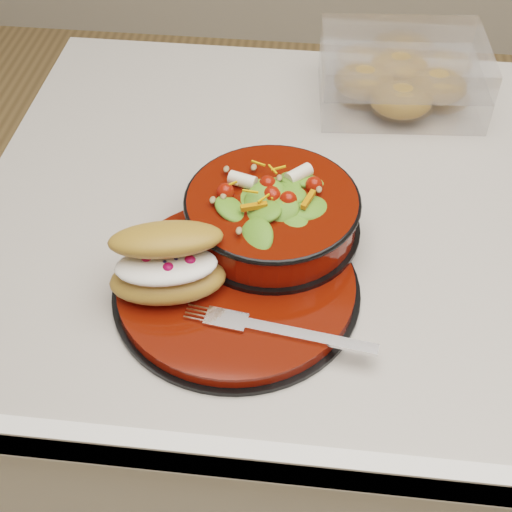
# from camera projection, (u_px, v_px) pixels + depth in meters

# --- Properties ---
(island_counter) EXTENTS (1.24, 0.74, 0.90)m
(island_counter) POSITION_uv_depth(u_px,v_px,m) (408.00, 404.00, 1.22)
(island_counter) COLOR white
(island_counter) RESTS_ON ground
(dinner_plate) EXTENTS (0.28, 0.28, 0.02)m
(dinner_plate) POSITION_uv_depth(u_px,v_px,m) (237.00, 286.00, 0.80)
(dinner_plate) COLOR black
(dinner_plate) RESTS_ON island_counter
(salad_bowl) EXTENTS (0.21, 0.21, 0.09)m
(salad_bowl) POSITION_uv_depth(u_px,v_px,m) (272.00, 208.00, 0.82)
(salad_bowl) COLOR black
(salad_bowl) RESTS_ON dinner_plate
(croissant) EXTENTS (0.14, 0.11, 0.08)m
(croissant) POSITION_uv_depth(u_px,v_px,m) (168.00, 263.00, 0.76)
(croissant) COLOR #B48137
(croissant) RESTS_ON dinner_plate
(fork) EXTENTS (0.18, 0.04, 0.00)m
(fork) POSITION_uv_depth(u_px,v_px,m) (284.00, 331.00, 0.74)
(fork) COLOR silver
(fork) RESTS_ON dinner_plate
(pastry_box) EXTENTS (0.25, 0.19, 0.09)m
(pastry_box) POSITION_uv_depth(u_px,v_px,m) (401.00, 76.00, 1.04)
(pastry_box) COLOR white
(pastry_box) RESTS_ON island_counter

